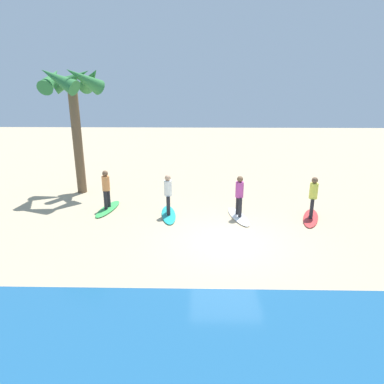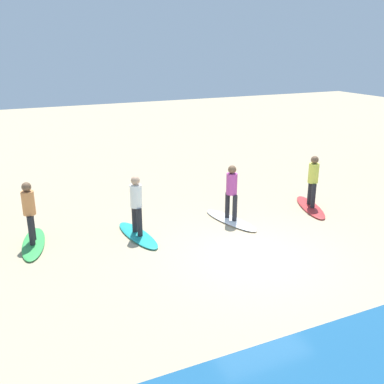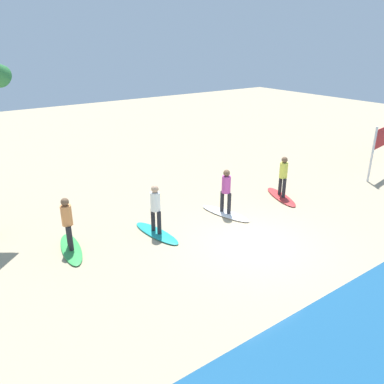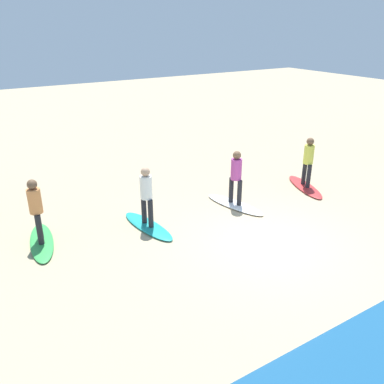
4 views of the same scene
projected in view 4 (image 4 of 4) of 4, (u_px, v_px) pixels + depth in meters
name	position (u px, v px, depth m)	size (l,w,h in m)	color
ground_plane	(267.00, 243.00, 10.16)	(60.00, 60.00, 0.00)	tan
surfboard_red	(305.00, 187.00, 13.48)	(2.10, 0.56, 0.09)	red
surfer_red	(308.00, 159.00, 13.09)	(0.32, 0.44, 1.64)	#232328
surfboard_white	(235.00, 205.00, 12.17)	(2.10, 0.56, 0.09)	white
surfer_white	(236.00, 174.00, 11.78)	(0.32, 0.45, 1.64)	#232328
surfboard_teal	(148.00, 226.00, 10.90)	(2.10, 0.56, 0.09)	teal
surfer_teal	(146.00, 192.00, 10.51)	(0.32, 0.46, 1.64)	#232328
surfboard_green	(42.00, 242.00, 10.10)	(2.10, 0.56, 0.09)	green
surfer_green	(36.00, 206.00, 9.72)	(0.32, 0.46, 1.64)	#232328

